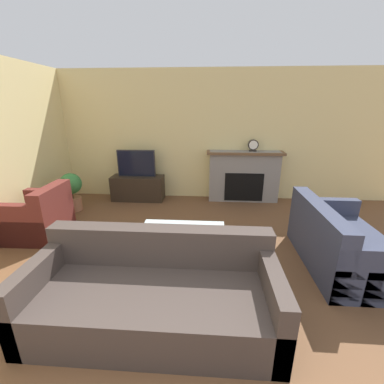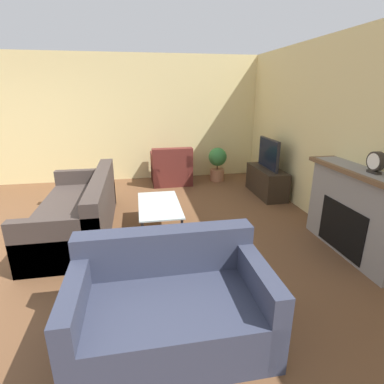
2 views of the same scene
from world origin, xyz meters
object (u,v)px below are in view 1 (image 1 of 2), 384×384
at_px(couch_sectional, 155,295).
at_px(mantel_clock, 253,145).
at_px(couch_loveseat, 340,245).
at_px(armchair_by_window, 40,218).
at_px(potted_plant, 72,189).
at_px(coffee_table, 183,232).
at_px(tv, 136,163).

distance_m(couch_sectional, mantel_clock, 3.82).
bearing_deg(couch_loveseat, armchair_by_window, 83.35).
bearing_deg(potted_plant, couch_loveseat, -19.58).
height_order(armchair_by_window, potted_plant, armchair_by_window).
relative_size(coffee_table, mantel_clock, 4.63).
xyz_separation_m(couch_sectional, mantel_clock, (1.38, 3.44, 0.92)).
xyz_separation_m(armchair_by_window, mantel_clock, (3.53, 1.87, 0.90)).
distance_m(couch_loveseat, potted_plant, 4.63).
relative_size(couch_sectional, mantel_clock, 9.19).
bearing_deg(coffee_table, armchair_by_window, 169.19).
relative_size(couch_loveseat, mantel_clock, 6.29).
height_order(tv, mantel_clock, mantel_clock).
relative_size(tv, coffee_table, 0.71).
height_order(couch_loveseat, potted_plant, couch_loveseat).
xyz_separation_m(tv, mantel_clock, (2.44, 0.13, 0.39)).
relative_size(tv, couch_sectional, 0.36).
height_order(coffee_table, mantel_clock, mantel_clock).
xyz_separation_m(tv, potted_plant, (-1.12, -0.69, -0.38)).
height_order(armchair_by_window, mantel_clock, mantel_clock).
bearing_deg(couch_sectional, coffee_table, 82.76).
relative_size(potted_plant, mantel_clock, 3.07).
bearing_deg(mantel_clock, couch_sectional, -111.81).
bearing_deg(armchair_by_window, potted_plant, -179.37).
distance_m(tv, potted_plant, 1.37).
xyz_separation_m(couch_sectional, couch_loveseat, (2.18, 1.06, 0.00)).
bearing_deg(couch_loveseat, couch_sectional, 116.01).
distance_m(armchair_by_window, mantel_clock, 4.09).
xyz_separation_m(couch_loveseat, mantel_clock, (-0.80, 2.38, 0.91)).
bearing_deg(tv, potted_plant, -148.22).
bearing_deg(mantel_clock, coffee_table, -118.09).
xyz_separation_m(coffee_table, mantel_clock, (1.23, 2.31, 0.84)).
relative_size(armchair_by_window, coffee_table, 0.75).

